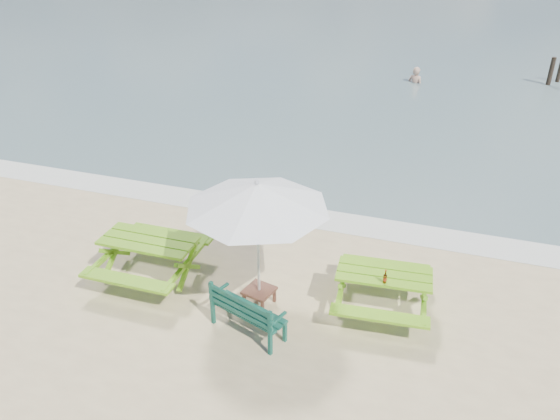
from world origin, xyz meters
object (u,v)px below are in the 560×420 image
(picnic_table_right, at_px, (382,292))
(patio_umbrella, at_px, (257,196))
(picnic_table_left, at_px, (151,259))
(swimmer, at_px, (415,88))
(beer_bottle, at_px, (385,279))
(side_table, at_px, (259,296))
(park_bench, at_px, (248,320))

(picnic_table_right, bearing_deg, patio_umbrella, -165.44)
(picnic_table_left, distance_m, swimmer, 15.56)
(beer_bottle, bearing_deg, picnic_table_right, 98.85)
(patio_umbrella, distance_m, swimmer, 15.54)
(beer_bottle, bearing_deg, side_table, -172.89)
(picnic_table_left, bearing_deg, park_bench, -20.81)
(park_bench, relative_size, beer_bottle, 5.66)
(park_bench, bearing_deg, swimmer, 86.33)
(swimmer, bearing_deg, picnic_table_right, -86.34)
(picnic_table_right, distance_m, swimmer, 14.83)
(picnic_table_left, relative_size, patio_umbrella, 0.68)
(picnic_table_left, bearing_deg, side_table, -3.31)
(patio_umbrella, height_order, swimmer, patio_umbrella)
(swimmer, bearing_deg, patio_umbrella, -94.15)
(side_table, bearing_deg, beer_bottle, 7.11)
(picnic_table_left, xyz_separation_m, beer_bottle, (4.30, 0.13, 0.44))
(picnic_table_right, xyz_separation_m, beer_bottle, (0.04, -0.27, 0.47))
(park_bench, bearing_deg, picnic_table_right, 32.83)
(picnic_table_left, distance_m, beer_bottle, 4.33)
(picnic_table_right, relative_size, side_table, 3.27)
(picnic_table_left, distance_m, park_bench, 2.45)
(park_bench, bearing_deg, patio_umbrella, 96.27)
(picnic_table_right, bearing_deg, beer_bottle, -81.15)
(picnic_table_left, bearing_deg, picnic_table_right, 5.45)
(picnic_table_right, distance_m, park_bench, 2.36)
(picnic_table_right, relative_size, patio_umbrella, 0.65)
(picnic_table_left, height_order, picnic_table_right, picnic_table_left)
(picnic_table_right, distance_m, side_table, 2.14)
(patio_umbrella, height_order, beer_bottle, patio_umbrella)
(park_bench, xyz_separation_m, side_table, (-0.08, 0.74, -0.09))
(side_table, distance_m, beer_bottle, 2.22)
(picnic_table_left, xyz_separation_m, patio_umbrella, (2.20, -0.13, 1.75))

